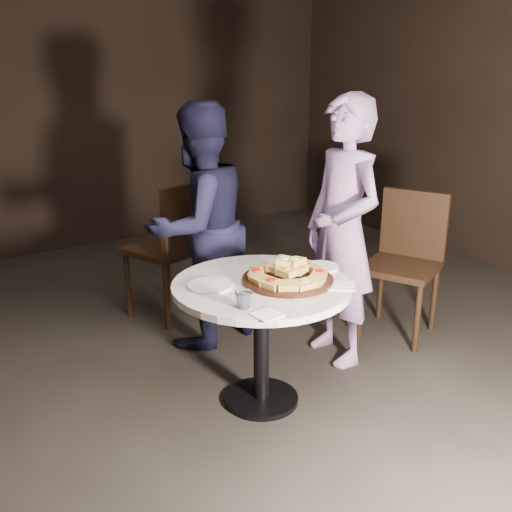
% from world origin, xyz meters
% --- Properties ---
extents(floor, '(7.00, 7.00, 0.00)m').
position_xyz_m(floor, '(0.00, 0.00, 0.00)').
color(floor, black).
rests_on(floor, ground).
extents(table, '(1.03, 1.03, 0.69)m').
position_xyz_m(table, '(-0.08, 0.10, 0.56)').
color(table, black).
rests_on(table, ground).
extents(serving_board, '(0.59, 0.59, 0.02)m').
position_xyz_m(serving_board, '(0.04, 0.04, 0.70)').
color(serving_board, black).
rests_on(serving_board, table).
extents(focaccia_pile, '(0.41, 0.41, 0.11)m').
position_xyz_m(focaccia_pile, '(0.05, 0.04, 0.74)').
color(focaccia_pile, '#B48C45').
rests_on(focaccia_pile, serving_board).
extents(plate_left, '(0.26, 0.26, 0.01)m').
position_xyz_m(plate_left, '(-0.32, 0.20, 0.70)').
color(plate_left, white).
rests_on(plate_left, table).
extents(plate_right, '(0.22, 0.22, 0.01)m').
position_xyz_m(plate_right, '(0.32, 0.10, 0.70)').
color(plate_right, white).
rests_on(plate_right, table).
extents(water_glass, '(0.11, 0.11, 0.08)m').
position_xyz_m(water_glass, '(-0.33, -0.12, 0.73)').
color(water_glass, silver).
rests_on(water_glass, table).
extents(napkin_near, '(0.12, 0.12, 0.01)m').
position_xyz_m(napkin_near, '(-0.29, -0.25, 0.69)').
color(napkin_near, white).
rests_on(napkin_near, table).
extents(napkin_far, '(0.19, 0.19, 0.01)m').
position_xyz_m(napkin_far, '(0.22, -0.17, 0.69)').
color(napkin_far, white).
rests_on(napkin_far, table).
extents(chair_far, '(0.60, 0.61, 1.00)m').
position_xyz_m(chair_far, '(0.06, 1.36, 0.58)').
color(chair_far, black).
rests_on(chair_far, ground).
extents(chair_right, '(0.61, 0.60, 0.96)m').
position_xyz_m(chair_right, '(1.25, 0.30, 0.55)').
color(chair_right, black).
rests_on(chair_right, ground).
extents(diner_navy, '(0.85, 0.72, 1.55)m').
position_xyz_m(diner_navy, '(0.02, 0.94, 0.78)').
color(diner_navy, black).
rests_on(diner_navy, ground).
extents(diner_teal, '(0.45, 0.63, 1.61)m').
position_xyz_m(diner_teal, '(0.62, 0.26, 0.80)').
color(diner_teal, '#866EAA').
rests_on(diner_teal, ground).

